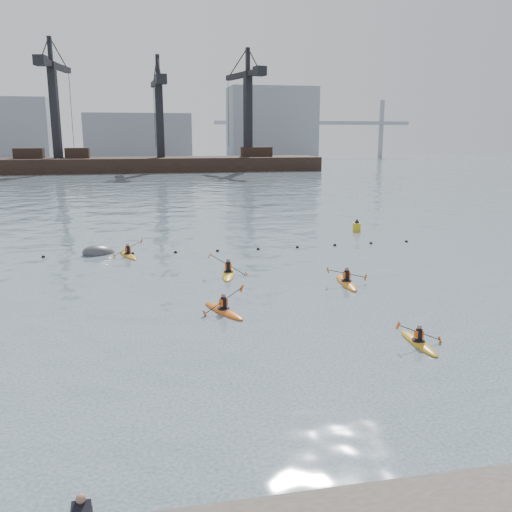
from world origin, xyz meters
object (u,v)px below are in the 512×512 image
(kayaker_3, at_px, (228,273))
(nav_buoy, at_px, (357,227))
(kayaker_4, at_px, (346,282))
(kayaker_1, at_px, (418,342))
(kayaker_5, at_px, (128,255))
(kayaker_0, at_px, (224,310))
(mooring_buoy, at_px, (99,254))

(kayaker_3, bearing_deg, nav_buoy, 54.48)
(kayaker_3, bearing_deg, kayaker_4, -17.13)
(kayaker_1, relative_size, kayaker_4, 0.83)
(kayaker_3, height_order, kayaker_5, kayaker_3)
(kayaker_0, xyz_separation_m, kayaker_1, (7.13, -5.60, -0.01))
(kayaker_0, distance_m, nav_buoy, 24.25)
(kayaker_0, xyz_separation_m, mooring_buoy, (-6.78, 14.46, -0.10))
(kayaker_5, distance_m, nav_buoy, 20.23)
(kayaker_3, distance_m, nav_buoy, 18.24)
(kayaker_4, bearing_deg, kayaker_1, 92.21)
(kayaker_5, bearing_deg, nav_buoy, -1.48)
(kayaker_4, bearing_deg, nav_buoy, -109.01)
(kayaker_5, relative_size, mooring_buoy, 1.31)
(kayaker_1, bearing_deg, kayaker_4, 87.69)
(mooring_buoy, bearing_deg, kayaker_1, -55.27)
(mooring_buoy, height_order, nav_buoy, nav_buoy)
(mooring_buoy, bearing_deg, kayaker_5, -28.96)
(kayaker_1, bearing_deg, nav_buoy, 73.75)
(mooring_buoy, relative_size, nav_buoy, 1.96)
(kayaker_0, xyz_separation_m, nav_buoy, (14.54, 19.41, 0.28))
(kayaker_1, xyz_separation_m, nav_buoy, (7.41, 25.00, 0.29))
(kayaker_0, bearing_deg, mooring_buoy, 91.76)
(mooring_buoy, bearing_deg, kayaker_4, -37.39)
(kayaker_0, height_order, kayaker_4, kayaker_0)
(kayaker_4, height_order, nav_buoy, nav_buoy)
(kayaker_1, relative_size, mooring_buoy, 1.20)
(kayaker_1, distance_m, mooring_buoy, 24.41)
(kayaker_1, xyz_separation_m, kayaker_5, (-11.89, 18.94, 0.01))
(kayaker_5, bearing_deg, kayaker_4, -57.53)
(kayaker_4, xyz_separation_m, nav_buoy, (7.00, 15.88, 0.27))
(kayaker_5, bearing_deg, kayaker_1, -76.80)
(kayaker_0, height_order, kayaker_5, kayaker_0)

